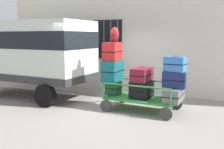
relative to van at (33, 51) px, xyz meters
name	(u,v)px	position (x,y,z in m)	size (l,w,h in m)	color
ground_plane	(108,106)	(2.98, 0.01, -1.62)	(40.00, 40.00, 0.00)	gray
building_wall	(137,26)	(2.98, 2.37, 0.88)	(12.00, 0.38, 5.00)	silver
van	(33,51)	(0.00, 0.00, 0.00)	(4.25, 2.03, 2.62)	silver
luggage_cart	(142,100)	(4.09, 0.01, -1.30)	(2.07, 1.17, 0.39)	#2D8438
cart_railing	(142,85)	(4.09, 0.01, -0.88)	(1.97, 1.04, 0.44)	#2D8438
suitcase_left_bottom	(113,88)	(3.16, -0.03, -1.03)	(0.47, 0.37, 0.41)	#194C28
suitcase_left_middle	(113,71)	(3.16, -0.01, -0.51)	(0.50, 0.84, 0.62)	#0F5960
suitcase_left_top	(113,51)	(3.16, -0.03, 0.06)	(0.46, 0.69, 0.53)	#B21E1E
suitcase_midleft_bottom	(142,89)	(4.09, -0.01, -0.99)	(0.56, 0.63, 0.49)	black
suitcase_midleft_middle	(142,74)	(4.09, -0.02, -0.56)	(0.44, 0.78, 0.37)	maroon
suitcase_center_bottom	(174,95)	(5.01, 0.01, -1.05)	(0.45, 0.94, 0.37)	slate
suitcase_center_middle	(174,80)	(5.01, -0.02, -0.64)	(0.63, 0.36, 0.44)	navy
suitcase_center_top	(175,64)	(5.01, 0.04, -0.22)	(0.58, 0.45, 0.40)	#3372C6
backpack	(114,35)	(3.19, 0.05, 0.55)	(0.27, 0.22, 0.44)	maroon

